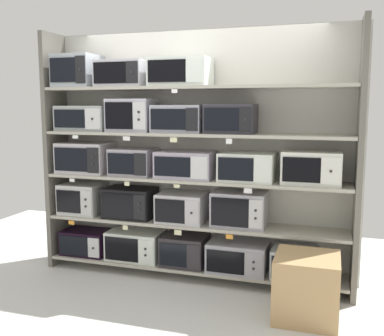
% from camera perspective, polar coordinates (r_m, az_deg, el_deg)
% --- Properties ---
extents(ground, '(7.06, 6.00, 0.02)m').
position_cam_1_polar(ground, '(3.89, -4.70, -18.96)').
color(ground, silver).
extents(back_panel, '(3.26, 0.04, 2.51)m').
position_cam_1_polar(back_panel, '(4.65, 0.84, 1.85)').
color(back_panel, beige).
rests_on(back_panel, ground).
extents(upright_left, '(0.05, 0.41, 2.51)m').
position_cam_1_polar(upright_left, '(5.12, -16.88, 2.07)').
color(upright_left, '#68645B').
rests_on(upright_left, ground).
extents(upright_right, '(0.05, 0.41, 2.51)m').
position_cam_1_polar(upright_right, '(4.24, 20.53, 0.75)').
color(upright_right, '#68645B').
rests_on(upright_right, ground).
extents(shelf_0, '(3.06, 0.41, 0.03)m').
position_cam_1_polar(shelf_0, '(4.70, 0.00, -12.39)').
color(shelf_0, '#ADA899').
rests_on(shelf_0, ground).
extents(microwave_0, '(0.51, 0.35, 0.26)m').
position_cam_1_polar(microwave_0, '(5.13, -13.24, -9.14)').
color(microwave_0, black).
rests_on(microwave_0, shelf_0).
extents(microwave_1, '(0.57, 0.37, 0.30)m').
position_cam_1_polar(microwave_1, '(4.86, -7.22, -9.70)').
color(microwave_1, silver).
rests_on(microwave_1, shelf_0).
extents(microwave_2, '(0.45, 0.38, 0.30)m').
position_cam_1_polar(microwave_2, '(4.66, -0.90, -10.38)').
color(microwave_2, '#2F292E').
rests_on(microwave_2, shelf_0).
extents(microwave_3, '(0.58, 0.44, 0.29)m').
position_cam_1_polar(microwave_3, '(4.53, 5.90, -11.08)').
color(microwave_3, '#9F9EA7').
rests_on(microwave_3, shelf_0).
extents(microwave_4, '(0.43, 0.38, 0.27)m').
position_cam_1_polar(microwave_4, '(4.46, 12.96, -11.66)').
color(microwave_4, silver).
rests_on(microwave_4, shelf_0).
extents(shelf_1, '(3.06, 0.41, 0.03)m').
position_cam_1_polar(shelf_1, '(4.56, 0.00, -7.06)').
color(shelf_1, '#ADA899').
extents(microwave_5, '(0.44, 0.39, 0.33)m').
position_cam_1_polar(microwave_5, '(5.03, -13.74, -3.79)').
color(microwave_5, beige).
rests_on(microwave_5, shelf_1).
extents(microwave_6, '(0.52, 0.37, 0.31)m').
position_cam_1_polar(microwave_6, '(4.76, -7.89, -4.38)').
color(microwave_6, black).
rests_on(microwave_6, shelf_1).
extents(microwave_7, '(0.48, 0.41, 0.29)m').
position_cam_1_polar(microwave_7, '(4.55, -1.21, -5.02)').
color(microwave_7, '#BCBABD').
rests_on(microwave_7, shelf_1).
extents(microwave_8, '(0.52, 0.35, 0.34)m').
position_cam_1_polar(microwave_8, '(4.40, 6.05, -5.21)').
color(microwave_8, '#A5A1AC').
rests_on(microwave_8, shelf_1).
extents(price_tag_0, '(0.07, 0.00, 0.04)m').
position_cam_1_polar(price_tag_0, '(4.91, -15.11, -6.73)').
color(price_tag_0, orange).
extents(price_tag_1, '(0.06, 0.00, 0.05)m').
position_cam_1_polar(price_tag_1, '(4.62, -8.49, -7.53)').
color(price_tag_1, beige).
extents(price_tag_2, '(0.07, 0.00, 0.05)m').
position_cam_1_polar(price_tag_2, '(4.41, -1.81, -8.22)').
color(price_tag_2, beige).
extents(price_tag_3, '(0.07, 0.00, 0.04)m').
position_cam_1_polar(price_tag_3, '(4.27, 4.78, -8.73)').
color(price_tag_3, orange).
extents(shelf_2, '(3.06, 0.41, 0.03)m').
position_cam_1_polar(shelf_2, '(4.47, 0.00, -1.46)').
color(shelf_2, '#ADA899').
extents(microwave_9, '(0.55, 0.41, 0.32)m').
position_cam_1_polar(microwave_9, '(4.93, -13.39, 1.29)').
color(microwave_9, '#B9B0B8').
rests_on(microwave_9, shelf_2).
extents(microwave_10, '(0.44, 0.36, 0.28)m').
position_cam_1_polar(microwave_10, '(4.67, -7.44, 0.78)').
color(microwave_10, '#A099A4').
rests_on(microwave_10, shelf_2).
extents(microwave_11, '(0.57, 0.40, 0.27)m').
position_cam_1_polar(microwave_11, '(4.46, -0.72, 0.45)').
color(microwave_11, '#A49AAB').
rests_on(microwave_11, shelf_2).
extents(microwave_12, '(0.52, 0.39, 0.27)m').
position_cam_1_polar(microwave_12, '(4.31, 7.05, 0.15)').
color(microwave_12, silver).
rests_on(microwave_12, shelf_2).
extents(microwave_13, '(0.53, 0.36, 0.30)m').
position_cam_1_polar(microwave_13, '(4.24, 14.99, 0.03)').
color(microwave_13, silver).
rests_on(microwave_13, shelf_2).
extents(price_tag_4, '(0.06, 0.00, 0.03)m').
position_cam_1_polar(price_tag_4, '(4.81, -15.04, -1.51)').
color(price_tag_4, white).
extents(price_tag_5, '(0.05, 0.00, 0.04)m').
position_cam_1_polar(price_tag_5, '(4.50, -8.29, -1.99)').
color(price_tag_5, beige).
extents(price_tag_6, '(0.06, 0.00, 0.03)m').
position_cam_1_polar(price_tag_6, '(4.30, -1.95, -2.32)').
color(price_tag_6, beige).
extents(price_tag_7, '(0.08, 0.00, 0.05)m').
position_cam_1_polar(price_tag_7, '(4.13, 7.14, -2.90)').
color(price_tag_7, white).
extents(shelf_3, '(3.06, 0.41, 0.03)m').
position_cam_1_polar(shelf_3, '(4.42, 0.00, 4.33)').
color(shelf_3, '#ADA899').
extents(microwave_14, '(0.57, 0.36, 0.26)m').
position_cam_1_polar(microwave_14, '(4.89, -13.44, 6.18)').
color(microwave_14, '#9CA3A1').
rests_on(microwave_14, shelf_3).
extents(microwave_15, '(0.46, 0.37, 0.33)m').
position_cam_1_polar(microwave_15, '(4.64, -7.63, 6.67)').
color(microwave_15, '#B7B4C4').
rests_on(microwave_15, shelf_3).
extents(microwave_16, '(0.50, 0.37, 0.27)m').
position_cam_1_polar(microwave_16, '(4.45, -1.59, 6.28)').
color(microwave_16, '#9B9BA9').
rests_on(microwave_16, shelf_3).
extents(microwave_17, '(0.47, 0.36, 0.28)m').
position_cam_1_polar(microwave_17, '(4.30, 4.98, 6.26)').
color(microwave_17, '#302E36').
rests_on(microwave_17, shelf_3).
extents(price_tag_8, '(0.07, 0.00, 0.03)m').
position_cam_1_polar(price_tag_8, '(4.73, -14.65, 3.86)').
color(price_tag_8, white).
extents(price_tag_9, '(0.08, 0.00, 0.04)m').
position_cam_1_polar(price_tag_9, '(4.45, -8.35, 3.75)').
color(price_tag_9, white).
extents(price_tag_10, '(0.07, 0.00, 0.05)m').
position_cam_1_polar(price_tag_10, '(4.26, -2.36, 3.60)').
color(price_tag_10, beige).
extents(price_tag_11, '(0.06, 0.00, 0.05)m').
position_cam_1_polar(price_tag_11, '(4.11, 4.73, 3.41)').
color(price_tag_11, white).
extents(shelf_4, '(3.06, 0.41, 0.03)m').
position_cam_1_polar(shelf_4, '(4.41, 0.00, 10.19)').
color(shelf_4, '#ADA899').
extents(microwave_18, '(0.43, 0.42, 0.34)m').
position_cam_1_polar(microwave_18, '(4.94, -14.34, 11.84)').
color(microwave_18, '#9CA3AA').
rests_on(microwave_18, shelf_4).
extents(microwave_19, '(0.50, 0.42, 0.26)m').
position_cam_1_polar(microwave_19, '(4.68, -8.67, 11.76)').
color(microwave_19, '#BCBAC3').
rests_on(microwave_19, shelf_4).
extents(microwave_20, '(0.58, 0.37, 0.27)m').
position_cam_1_polar(microwave_20, '(4.45, -1.47, 12.12)').
color(microwave_20, silver).
rests_on(microwave_20, shelf_4).
extents(price_tag_12, '(0.06, 0.00, 0.04)m').
position_cam_1_polar(price_tag_12, '(4.24, -2.25, 9.76)').
color(price_tag_12, white).
extents(shipping_carton, '(0.52, 0.52, 0.53)m').
position_cam_1_polar(shipping_carton, '(3.92, 14.39, -14.48)').
color(shipping_carton, tan).
rests_on(shipping_carton, ground).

